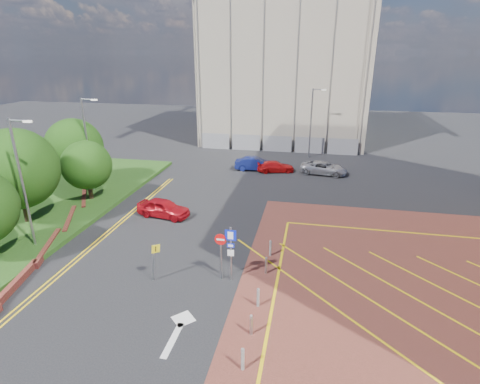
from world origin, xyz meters
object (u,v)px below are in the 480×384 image
(lamp_back, at_px, (312,121))
(warning_sign, at_px, (154,258))
(tree_b, at_px, (17,169))
(sign_cluster, at_px, (227,248))
(car_blue_back, at_px, (255,164))
(lamp_left_near, at_px, (23,179))
(car_red_back, at_px, (275,167))
(car_silver_back, at_px, (324,168))
(lamp_left_far, at_px, (88,141))
(car_red_left, at_px, (163,208))
(tree_c, at_px, (87,165))
(tree_d, at_px, (74,147))

(lamp_back, relative_size, warning_sign, 3.56)
(tree_b, distance_m, sign_cluster, 16.46)
(lamp_back, distance_m, sign_cluster, 27.38)
(car_blue_back, bearing_deg, lamp_left_near, 146.30)
(car_red_back, relative_size, car_silver_back, 0.83)
(sign_cluster, xyz_separation_m, car_silver_back, (5.37, 20.62, -1.30))
(lamp_left_near, height_order, car_silver_back, lamp_left_near)
(lamp_left_near, distance_m, car_blue_back, 22.80)
(lamp_left_far, height_order, car_red_back, lamp_left_far)
(warning_sign, height_order, car_red_left, warning_sign)
(lamp_left_near, xyz_separation_m, car_red_left, (6.02, 6.35, -3.97))
(car_red_left, bearing_deg, sign_cluster, -128.71)
(car_silver_back, bearing_deg, car_red_back, 99.68)
(tree_b, relative_size, tree_c, 1.38)
(lamp_back, distance_m, car_silver_back, 7.56)
(tree_b, bearing_deg, sign_cluster, -14.26)
(car_red_back, bearing_deg, tree_b, 120.15)
(tree_b, bearing_deg, car_red_back, 45.36)
(tree_d, xyz_separation_m, warning_sign, (12.99, -12.88, -2.44))
(car_silver_back, bearing_deg, sign_cluster, 173.01)
(lamp_left_near, bearing_deg, warning_sign, -11.91)
(lamp_left_near, relative_size, warning_sign, 3.56)
(lamp_left_near, bearing_deg, tree_b, 135.75)
(lamp_back, bearing_deg, warning_sign, -105.24)
(tree_c, bearing_deg, tree_b, -111.80)
(lamp_left_near, relative_size, sign_cluster, 2.50)
(tree_d, bearing_deg, lamp_left_far, -25.68)
(tree_b, bearing_deg, car_blue_back, 49.80)
(lamp_left_near, bearing_deg, car_red_back, 55.92)
(car_blue_back, bearing_deg, car_silver_back, -94.46)
(tree_c, distance_m, tree_d, 4.30)
(lamp_left_far, relative_size, warning_sign, 3.56)
(tree_d, bearing_deg, car_silver_back, 21.22)
(lamp_back, relative_size, car_blue_back, 1.89)
(tree_b, relative_size, car_red_back, 1.73)
(sign_cluster, height_order, car_silver_back, sign_cluster)
(lamp_left_far, bearing_deg, tree_d, 154.32)
(sign_cluster, bearing_deg, lamp_back, 82.03)
(warning_sign, bearing_deg, lamp_left_far, 132.56)
(tree_b, height_order, car_blue_back, tree_b)
(lamp_left_far, relative_size, lamp_back, 1.00)
(lamp_left_far, xyz_separation_m, sign_cluster, (14.72, -11.02, -2.71))
(lamp_left_near, distance_m, sign_cluster, 13.04)
(tree_c, xyz_separation_m, lamp_left_near, (1.08, -8.00, 1.47))
(lamp_back, bearing_deg, lamp_left_near, -122.40)
(car_blue_back, relative_size, car_red_back, 1.09)
(lamp_back, bearing_deg, sign_cluster, -97.97)
(car_red_back, bearing_deg, lamp_back, -42.27)
(lamp_back, bearing_deg, tree_b, -130.41)
(tree_b, relative_size, tree_d, 1.11)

